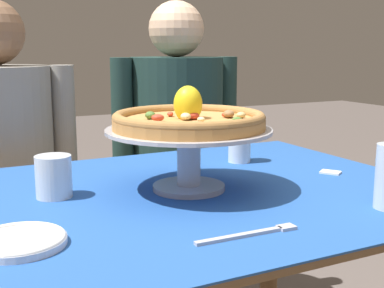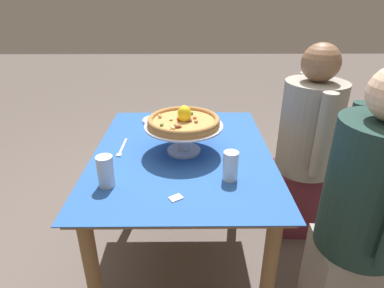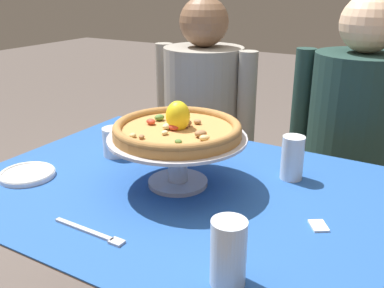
% 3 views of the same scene
% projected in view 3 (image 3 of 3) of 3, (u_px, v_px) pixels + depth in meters
% --- Properties ---
extents(dining_table, '(1.12, 0.87, 0.74)m').
position_uv_depth(dining_table, '(177.00, 222.00, 1.24)').
color(dining_table, olive).
rests_on(dining_table, ground).
extents(pizza_stand, '(0.38, 0.38, 0.14)m').
position_uv_depth(pizza_stand, '(179.00, 151.00, 1.17)').
color(pizza_stand, '#B7B7C1').
rests_on(pizza_stand, dining_table).
extents(pizza, '(0.34, 0.34, 0.10)m').
position_uv_depth(pizza, '(179.00, 129.00, 1.15)').
color(pizza, '#BC8447').
rests_on(pizza, pizza_stand).
extents(water_glass_side_left, '(0.08, 0.08, 0.09)m').
position_uv_depth(water_glass_side_left, '(115.00, 144.00, 1.40)').
color(water_glass_side_left, white).
rests_on(water_glass_side_left, dining_table).
extents(water_glass_front_right, '(0.07, 0.07, 0.13)m').
position_uv_depth(water_glass_front_right, '(228.00, 256.00, 0.79)').
color(water_glass_front_right, silver).
rests_on(water_glass_front_right, dining_table).
extents(water_glass_back_right, '(0.06, 0.06, 0.13)m').
position_uv_depth(water_glass_back_right, '(292.00, 161.00, 1.23)').
color(water_glass_back_right, white).
rests_on(water_glass_back_right, dining_table).
extents(side_plate, '(0.16, 0.16, 0.02)m').
position_uv_depth(side_plate, '(27.00, 174.00, 1.25)').
color(side_plate, white).
rests_on(side_plate, dining_table).
extents(dinner_fork, '(0.20, 0.02, 0.01)m').
position_uv_depth(dinner_fork, '(92.00, 233.00, 0.97)').
color(dinner_fork, '#B7B7C1').
rests_on(dinner_fork, dining_table).
extents(sugar_packet, '(0.06, 0.06, 0.00)m').
position_uv_depth(sugar_packet, '(319.00, 226.00, 1.00)').
color(sugar_packet, white).
rests_on(sugar_packet, dining_table).
extents(diner_left, '(0.51, 0.37, 1.22)m').
position_uv_depth(diner_left, '(203.00, 136.00, 2.02)').
color(diner_left, maroon).
rests_on(diner_left, ground).
extents(diner_right, '(0.52, 0.37, 1.24)m').
position_uv_depth(diner_right, '(350.00, 160.00, 1.72)').
color(diner_right, gray).
rests_on(diner_right, ground).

